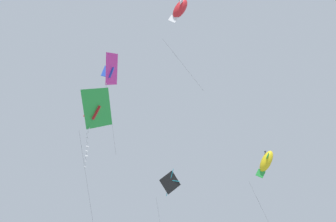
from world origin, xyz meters
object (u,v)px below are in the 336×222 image
(kite_delta_far_centre, at_px, (111,70))
(kite_fish_highest, at_px, (266,161))
(kite_diamond_mid_left, at_px, (170,183))
(kite_delta_upper_right, at_px, (96,109))
(kite_fish_low_drifter, at_px, (180,9))

(kite_delta_far_centre, bearing_deg, kite_fish_highest, -67.05)
(kite_fish_highest, relative_size, kite_delta_far_centre, 1.01)
(kite_delta_far_centre, distance_m, kite_diamond_mid_left, 13.38)
(kite_delta_upper_right, bearing_deg, kite_fish_highest, -37.98)
(kite_fish_low_drifter, relative_size, kite_diamond_mid_left, 0.72)
(kite_delta_far_centre, height_order, kite_diamond_mid_left, kite_delta_far_centre)
(kite_diamond_mid_left, bearing_deg, kite_delta_upper_right, -149.92)
(kite_delta_far_centre, relative_size, kite_fish_low_drifter, 1.12)
(kite_fish_highest, height_order, kite_delta_far_centre, kite_delta_far_centre)
(kite_delta_upper_right, xyz_separation_m, kite_fish_low_drifter, (-2.84, -4.83, 8.23))
(kite_fish_highest, distance_m, kite_fish_low_drifter, 14.44)
(kite_fish_highest, bearing_deg, kite_delta_upper_right, 135.36)
(kite_fish_highest, distance_m, kite_diamond_mid_left, 10.45)
(kite_fish_highest, bearing_deg, kite_fish_low_drifter, 152.04)
(kite_diamond_mid_left, bearing_deg, kite_fish_low_drifter, -130.29)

